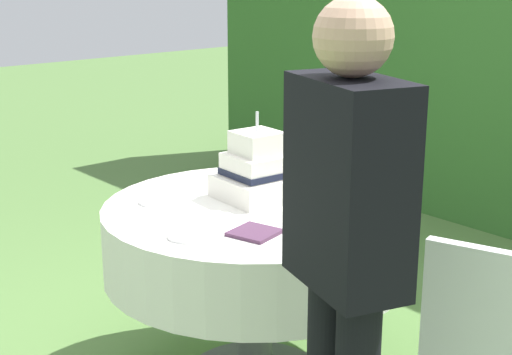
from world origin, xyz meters
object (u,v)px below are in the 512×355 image
Objects in this scene: serving_plate_far at (189,235)px; garden_chair at (495,347)px; cake_table at (255,241)px; serving_plate_near at (154,202)px; napkin_stack at (255,233)px; wedding_cake at (258,172)px; standing_person at (346,256)px.

garden_chair is (0.91, 0.48, -0.22)m from serving_plate_far.
cake_table is at bearing 106.14° from serving_plate_far.
serving_plate_near is 0.53m from napkin_stack.
cake_table is at bearing -175.34° from garden_chair.
napkin_stack is (0.31, -0.29, -0.10)m from wedding_cake.
cake_table is 1.03m from standing_person.
wedding_cake reaches higher than garden_chair.
serving_plate_near is (-0.29, -0.28, 0.15)m from cake_table.
standing_person is (-0.15, -0.52, 0.39)m from garden_chair.
serving_plate_near is 0.13× the size of garden_chair.
serving_plate_near and napkin_stack have the same top height.
wedding_cake is 0.52m from serving_plate_far.
cake_table is 8.09× the size of serving_plate_far.
napkin_stack is at bearing -40.75° from cake_table.
garden_chair is at bearing 4.66° from cake_table.
cake_table is 1.04m from garden_chair.
serving_plate_far is (0.40, -0.12, 0.00)m from serving_plate_near.
wedding_cake is 0.43m from serving_plate_near.
napkin_stack is (0.53, 0.07, 0.00)m from serving_plate_near.
cake_table is 0.27m from wedding_cake.
napkin_stack reaches higher than cake_table.
standing_person is (0.88, -0.44, 0.32)m from cake_table.
napkin_stack is at bearing 160.11° from standing_person.
serving_plate_near and serving_plate_far have the same top height.
garden_chair is (1.03, 0.08, -0.07)m from cake_table.
garden_chair reaches higher than serving_plate_near.
standing_person reaches higher than cake_table.
napkin_stack is 0.70m from standing_person.
garden_chair is at bearing 27.84° from serving_plate_far.
serving_plate_near is at bearing -172.61° from napkin_stack.
serving_plate_near is at bearing 163.24° from serving_plate_far.
wedding_cake reaches higher than serving_plate_near.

